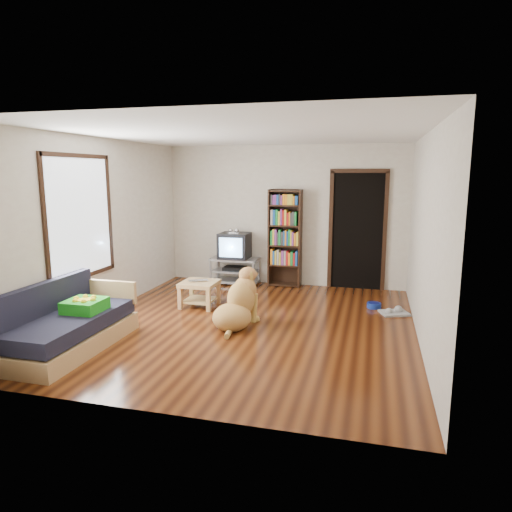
% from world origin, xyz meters
% --- Properties ---
extents(ground, '(5.00, 5.00, 0.00)m').
position_xyz_m(ground, '(0.00, 0.00, 0.00)').
color(ground, '#5D2B10').
rests_on(ground, ground).
extents(ceiling, '(5.00, 5.00, 0.00)m').
position_xyz_m(ceiling, '(0.00, 0.00, 2.60)').
color(ceiling, white).
rests_on(ceiling, ground).
extents(wall_back, '(4.50, 0.00, 4.50)m').
position_xyz_m(wall_back, '(0.00, 2.50, 1.30)').
color(wall_back, beige).
rests_on(wall_back, ground).
extents(wall_front, '(4.50, 0.00, 4.50)m').
position_xyz_m(wall_front, '(0.00, -2.50, 1.30)').
color(wall_front, beige).
rests_on(wall_front, ground).
extents(wall_left, '(0.00, 5.00, 5.00)m').
position_xyz_m(wall_left, '(-2.25, 0.00, 1.30)').
color(wall_left, beige).
rests_on(wall_left, ground).
extents(wall_right, '(0.00, 5.00, 5.00)m').
position_xyz_m(wall_right, '(2.25, 0.00, 1.30)').
color(wall_right, beige).
rests_on(wall_right, ground).
extents(green_cushion, '(0.44, 0.44, 0.15)m').
position_xyz_m(green_cushion, '(-1.75, -1.20, 0.49)').
color(green_cushion, green).
rests_on(green_cushion, sofa).
extents(laptop, '(0.37, 0.33, 0.02)m').
position_xyz_m(laptop, '(-1.00, 0.65, 0.41)').
color(laptop, silver).
rests_on(laptop, coffee_table).
extents(dog_bowl, '(0.22, 0.22, 0.08)m').
position_xyz_m(dog_bowl, '(1.69, 1.28, 0.04)').
color(dog_bowl, navy).
rests_on(dog_bowl, ground).
extents(grey_rag, '(0.49, 0.44, 0.03)m').
position_xyz_m(grey_rag, '(1.99, 1.03, 0.01)').
color(grey_rag, '#A6A6A6').
rests_on(grey_rag, ground).
extents(window, '(0.03, 1.46, 1.70)m').
position_xyz_m(window, '(-2.23, -0.50, 1.50)').
color(window, white).
rests_on(window, wall_left).
extents(doorway, '(1.03, 0.05, 2.19)m').
position_xyz_m(doorway, '(1.35, 2.48, 1.12)').
color(doorway, black).
rests_on(doorway, wall_back).
extents(tv_stand, '(0.90, 0.45, 0.50)m').
position_xyz_m(tv_stand, '(-0.90, 2.25, 0.27)').
color(tv_stand, '#99999E').
rests_on(tv_stand, ground).
extents(crt_tv, '(0.55, 0.52, 0.58)m').
position_xyz_m(crt_tv, '(-0.90, 2.27, 0.74)').
color(crt_tv, black).
rests_on(crt_tv, tv_stand).
extents(bookshelf, '(0.60, 0.30, 1.80)m').
position_xyz_m(bookshelf, '(0.05, 2.34, 1.00)').
color(bookshelf, black).
rests_on(bookshelf, ground).
extents(sofa, '(0.80, 1.80, 0.80)m').
position_xyz_m(sofa, '(-1.87, -1.38, 0.26)').
color(sofa, tan).
rests_on(sofa, ground).
extents(coffee_table, '(0.55, 0.55, 0.40)m').
position_xyz_m(coffee_table, '(-1.00, 0.68, 0.28)').
color(coffee_table, tan).
rests_on(coffee_table, ground).
extents(dog, '(0.68, 1.00, 0.83)m').
position_xyz_m(dog, '(-0.13, -0.07, 0.30)').
color(dog, '#B78646').
rests_on(dog, ground).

